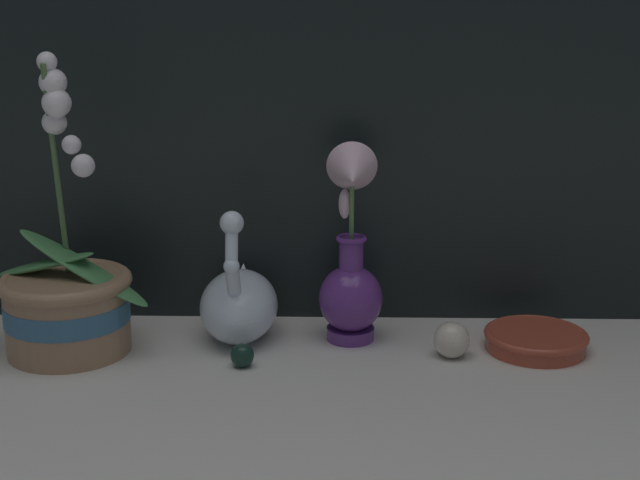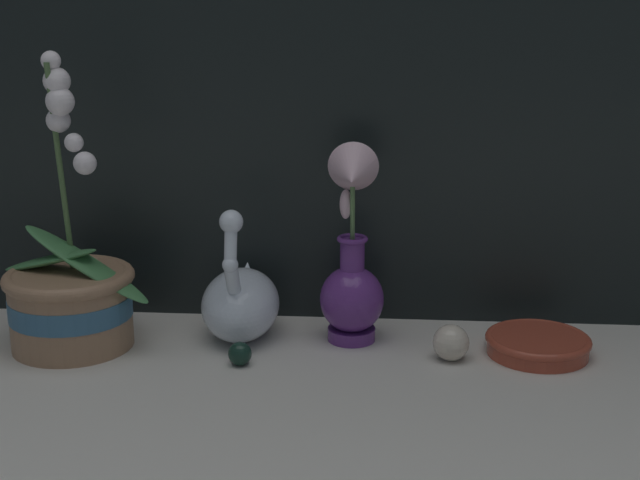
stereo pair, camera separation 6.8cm
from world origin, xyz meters
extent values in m
plane|color=beige|center=(0.00, 0.00, 0.00)|extent=(2.80, 2.80, 0.00)
cylinder|color=#9E7556|center=(-0.34, 0.10, 0.06)|extent=(0.18, 0.18, 0.11)
cylinder|color=#386689|center=(-0.34, 0.10, 0.06)|extent=(0.18, 0.18, 0.03)
torus|color=#9E7556|center=(-0.34, 0.10, 0.11)|extent=(0.19, 0.19, 0.02)
cylinder|color=#4C6B3D|center=(-0.34, 0.10, 0.27)|extent=(0.01, 0.05, 0.30)
ellipsoid|color=#427F47|center=(-0.31, 0.10, 0.13)|extent=(0.20, 0.09, 0.11)
ellipsoid|color=#427F47|center=(-0.37, 0.11, 0.13)|extent=(0.17, 0.09, 0.06)
sphere|color=white|center=(-0.34, 0.10, 0.42)|extent=(0.03, 0.03, 0.03)
sphere|color=white|center=(-0.33, 0.10, 0.39)|extent=(0.04, 0.04, 0.04)
sphere|color=white|center=(-0.33, 0.09, 0.36)|extent=(0.04, 0.04, 0.04)
sphere|color=white|center=(-0.33, 0.10, 0.34)|extent=(0.03, 0.03, 0.03)
sphere|color=white|center=(-0.31, 0.08, 0.31)|extent=(0.03, 0.03, 0.03)
sphere|color=white|center=(-0.29, 0.07, 0.28)|extent=(0.03, 0.03, 0.03)
ellipsoid|color=silver|center=(-0.09, 0.15, 0.05)|extent=(0.12, 0.16, 0.11)
cone|color=silver|center=(-0.09, 0.21, 0.07)|extent=(0.06, 0.08, 0.08)
cylinder|color=silver|center=(-0.09, 0.09, 0.11)|extent=(0.02, 0.05, 0.07)
sphere|color=silver|center=(-0.09, 0.08, 0.14)|extent=(0.02, 0.02, 0.02)
cylinder|color=silver|center=(-0.09, 0.08, 0.17)|extent=(0.02, 0.03, 0.06)
sphere|color=silver|center=(-0.09, 0.09, 0.20)|extent=(0.03, 0.03, 0.03)
cylinder|color=#602D7F|center=(0.07, 0.16, 0.01)|extent=(0.07, 0.07, 0.02)
ellipsoid|color=#602D7F|center=(0.07, 0.16, 0.06)|extent=(0.10, 0.10, 0.10)
cylinder|color=#602D7F|center=(0.07, 0.16, 0.13)|extent=(0.04, 0.04, 0.05)
torus|color=#602D7F|center=(0.07, 0.16, 0.16)|extent=(0.05, 0.05, 0.01)
cylinder|color=#567A47|center=(0.07, 0.15, 0.20)|extent=(0.01, 0.02, 0.08)
cone|color=beige|center=(0.07, 0.13, 0.26)|extent=(0.07, 0.08, 0.08)
ellipsoid|color=beige|center=(0.06, 0.15, 0.21)|extent=(0.02, 0.02, 0.04)
sphere|color=beige|center=(0.22, 0.09, 0.03)|extent=(0.05, 0.05, 0.05)
cylinder|color=#A8422D|center=(0.35, 0.12, 0.01)|extent=(0.15, 0.15, 0.03)
torus|color=#A8422D|center=(0.35, 0.12, 0.02)|extent=(0.15, 0.15, 0.01)
sphere|color=#142D23|center=(-0.08, 0.05, 0.02)|extent=(0.03, 0.03, 0.03)
camera|label=1|loc=(0.05, -1.10, 0.50)|focal=50.00mm
camera|label=2|loc=(0.12, -1.10, 0.50)|focal=50.00mm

